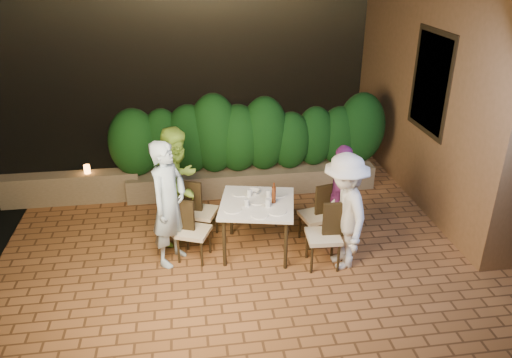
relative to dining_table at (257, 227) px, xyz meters
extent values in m
plane|color=black|center=(-0.01, -0.43, -0.40)|extent=(400.00, 400.00, 0.00)
cube|color=brown|center=(-0.01, 0.07, -0.45)|extent=(7.00, 6.00, 0.15)
cube|color=olive|center=(3.59, 1.57, 2.12)|extent=(1.60, 5.00, 5.00)
cube|color=black|center=(2.81, 1.07, 1.62)|extent=(0.08, 1.00, 1.40)
cube|color=black|center=(2.80, 1.07, 1.62)|extent=(0.06, 1.15, 1.55)
cube|color=#716148|center=(0.19, 1.87, -0.17)|extent=(4.20, 0.55, 0.40)
cube|color=#716148|center=(-2.81, 1.87, -0.12)|extent=(2.20, 0.30, 0.50)
ellipsoid|color=black|center=(1.99, 59.57, -4.38)|extent=(52.00, 40.00, 22.00)
cylinder|color=white|center=(-0.35, -0.16, 0.38)|extent=(0.23, 0.23, 0.01)
cylinder|color=white|center=(-0.20, 0.29, 0.38)|extent=(0.21, 0.21, 0.01)
cylinder|color=white|center=(0.22, -0.29, 0.38)|extent=(0.24, 0.24, 0.01)
cylinder|color=white|center=(0.32, 0.20, 0.38)|extent=(0.24, 0.24, 0.01)
cylinder|color=white|center=(0.00, 0.03, 0.38)|extent=(0.24, 0.24, 0.01)
cylinder|color=white|center=(-0.02, -0.35, 0.38)|extent=(0.22, 0.22, 0.01)
cylinder|color=silver|center=(-0.15, -0.09, 0.43)|extent=(0.06, 0.06, 0.10)
cylinder|color=silver|center=(-0.08, 0.19, 0.43)|extent=(0.06, 0.06, 0.11)
cylinder|color=silver|center=(0.12, -0.14, 0.43)|extent=(0.07, 0.07, 0.12)
cylinder|color=silver|center=(0.18, 0.12, 0.43)|extent=(0.07, 0.07, 0.11)
imported|color=white|center=(-0.02, 0.28, 0.40)|extent=(0.23, 0.23, 0.04)
imported|color=#A7C3D7|center=(-1.16, -0.07, 0.48)|extent=(0.68, 0.75, 1.72)
imported|color=#93C73E|center=(-1.03, 0.53, 0.46)|extent=(0.97, 1.03, 1.68)
imported|color=silver|center=(1.04, -0.49, 0.42)|extent=(0.64, 1.05, 1.58)
imported|color=#6D2467|center=(1.18, 0.04, 0.37)|extent=(0.75, 0.94, 1.49)
cylinder|color=orange|center=(-2.51, 1.87, 0.20)|extent=(0.10, 0.10, 0.14)
camera|label=1|loc=(-0.87, -5.82, 3.50)|focal=35.00mm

